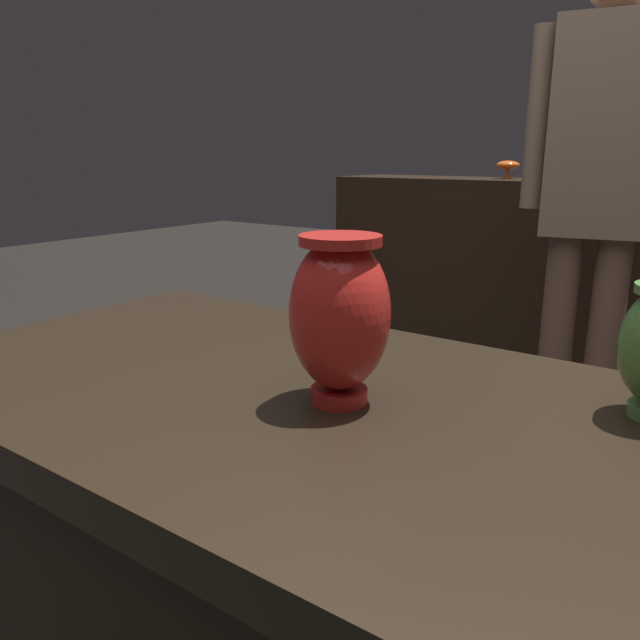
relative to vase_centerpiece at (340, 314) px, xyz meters
name	(u,v)px	position (x,y,z in m)	size (l,w,h in m)	color
display_plinth	(304,636)	(-0.07, 0.01, -0.51)	(1.20, 0.64, 0.80)	black
back_display_shelf	(615,301)	(-0.07, 2.21, -0.42)	(2.60, 0.40, 0.99)	black
vase_centerpiece	(340,314)	(0.00, 0.00, 0.00)	(0.12, 0.12, 0.21)	red
shelf_vase_left	(508,165)	(-0.59, 2.25, 0.13)	(0.10, 0.10, 0.08)	#E55B1E
visitor_center_back	(598,183)	(-0.05, 1.56, 0.09)	(0.46, 0.24, 1.70)	brown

